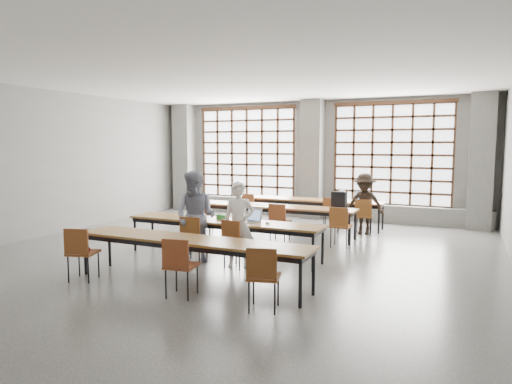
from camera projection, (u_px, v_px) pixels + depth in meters
floor at (230, 256)px, 8.98m from camera, size 11.00×11.00×0.00m
ceiling at (229, 75)px, 8.61m from camera, size 11.00×11.00×0.00m
wall_back at (315, 159)px, 13.77m from camera, size 10.00×0.00×10.00m
wall_left at (44, 163)px, 10.88m from camera, size 0.00×11.00×11.00m
column_left at (185, 158)px, 15.39m from camera, size 0.60×0.55×3.50m
column_mid at (312, 159)px, 13.51m from camera, size 0.60×0.55×3.50m
column_right at (481, 162)px, 11.64m from camera, size 0.60×0.55×3.50m
window_left at (247, 154)px, 14.62m from camera, size 3.32×0.12×3.00m
window_right at (392, 155)px, 12.74m from camera, size 3.32×0.12×3.00m
sill_ledge at (312, 209)px, 13.74m from camera, size 9.80×0.35×0.50m
desk_row_a at (308, 201)px, 12.27m from camera, size 4.00×0.70×0.73m
desk_row_b at (273, 208)px, 10.98m from camera, size 4.00×0.70×0.73m
desk_row_c at (223, 223)px, 8.86m from camera, size 4.00×0.70×0.73m
desk_row_d at (191, 243)px, 7.14m from camera, size 4.00×0.70×0.73m
chair_back_left at (251, 206)px, 12.31m from camera, size 0.50×0.51×0.88m
chair_back_mid at (331, 211)px, 11.38m from camera, size 0.48×0.48×0.88m
chair_back_right at (364, 213)px, 11.05m from camera, size 0.47×0.47×0.88m
chair_mid_left at (203, 213)px, 11.08m from camera, size 0.52×0.52×0.88m
chair_mid_centre at (279, 218)px, 10.26m from camera, size 0.43×0.44×0.88m
chair_mid_right at (340, 223)px, 9.67m from camera, size 0.42×0.43×0.88m
chair_front_left at (193, 234)px, 8.43m from camera, size 0.46×0.47×0.88m
chair_front_right at (235, 239)px, 8.07m from camera, size 0.49×0.50×0.88m
chair_near_left at (80, 249)px, 7.29m from camera, size 0.52×0.53×0.88m
chair_near_mid at (179, 261)px, 6.50m from camera, size 0.48×0.48×0.88m
chair_near_right at (263, 272)px, 5.96m from camera, size 0.51×0.51×0.88m
student_male at (239, 224)px, 8.15m from camera, size 0.65×0.53×1.54m
student_female at (196, 217)px, 8.52m from camera, size 0.88×0.71×1.71m
student_back at (364, 204)px, 11.15m from camera, size 0.98×0.59×1.49m
laptop_front at (252, 218)px, 8.71m from camera, size 0.44×0.40×0.26m
laptop_back at (360, 199)px, 11.79m from camera, size 0.39×0.34×0.26m
mouse at (267, 223)px, 8.44m from camera, size 0.10×0.07×0.04m
green_box at (223, 217)px, 8.95m from camera, size 0.26×0.12×0.09m
phone at (229, 221)px, 8.69m from camera, size 0.14×0.10×0.01m
paper_sheet_a at (252, 204)px, 11.27m from camera, size 0.34×0.28×0.00m
paper_sheet_b at (261, 205)px, 11.05m from camera, size 0.32×0.24×0.00m
paper_sheet_c at (277, 206)px, 10.93m from camera, size 0.35×0.30×0.00m
backpack at (339, 200)px, 10.33m from camera, size 0.33×0.21×0.40m
plastic_bag at (342, 195)px, 11.92m from camera, size 0.32×0.29×0.29m
red_pouch at (83, 250)px, 7.37m from camera, size 0.22×0.14×0.06m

